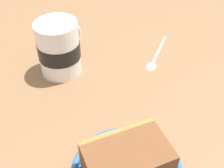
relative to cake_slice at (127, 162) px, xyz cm
name	(u,v)px	position (x,y,z in cm)	size (l,w,h in cm)	color
ground_plane	(90,127)	(11.07, 3.62, -4.95)	(146.17, 146.17, 3.05)	brown
cake_slice	(127,162)	(0.00, 0.00, 0.00)	(9.27, 12.30, 5.43)	#9E662D
tea_mug	(59,48)	(25.68, 7.26, 1.99)	(9.61, 9.19, 10.75)	white
teaspoon	(154,59)	(25.26, -12.07, -3.08)	(12.27, 8.51, 0.80)	silver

